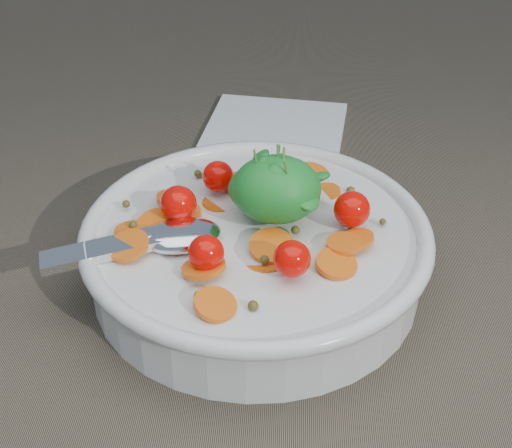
{
  "coord_description": "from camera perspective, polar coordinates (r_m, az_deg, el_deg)",
  "views": [
    {
      "loc": [
        0.01,
        -0.4,
        0.34
      ],
      "look_at": [
        -0.01,
        0.01,
        0.05
      ],
      "focal_mm": 50.0,
      "sensor_mm": 36.0,
      "label": 1
    }
  ],
  "objects": [
    {
      "name": "bowl",
      "position": [
        0.52,
        -0.02,
        -1.97
      ],
      "size": [
        0.27,
        0.25,
        0.11
      ],
      "color": "silver",
      "rests_on": "ground"
    },
    {
      "name": "ground",
      "position": [
        0.52,
        0.74,
        -5.41
      ],
      "size": [
        6.0,
        6.0,
        0.0
      ],
      "primitive_type": "plane",
      "color": "#665B49",
      "rests_on": "ground"
    },
    {
      "name": "napkin",
      "position": [
        0.74,
        1.59,
        7.85
      ],
      "size": [
        0.15,
        0.14,
        0.01
      ],
      "primitive_type": "cube",
      "rotation": [
        0.0,
        0.0,
        -0.13
      ],
      "color": "white",
      "rests_on": "ground"
    }
  ]
}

